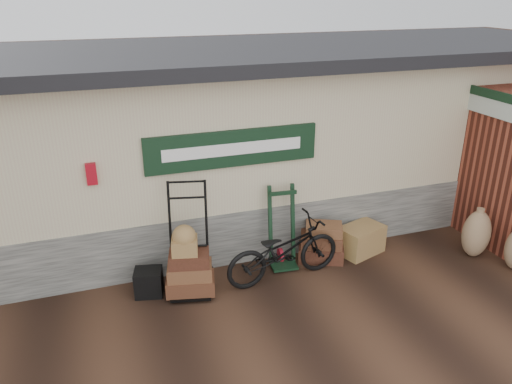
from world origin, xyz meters
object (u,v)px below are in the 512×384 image
at_px(suitcase_stack, 321,241).
at_px(wicker_hamper, 361,240).
at_px(green_barrow, 282,227).
at_px(porter_trolley, 189,238).
at_px(black_trunk, 149,282).
at_px(bicycle, 284,247).

relative_size(suitcase_stack, wicker_hamper, 0.99).
bearing_deg(green_barrow, suitcase_stack, 1.96).
xyz_separation_m(porter_trolley, black_trunk, (-0.61, 0.04, -0.64)).
xyz_separation_m(black_trunk, bicycle, (1.99, -0.24, 0.34)).
bearing_deg(wicker_hamper, suitcase_stack, 178.13).
relative_size(green_barrow, bicycle, 0.72).
bearing_deg(suitcase_stack, green_barrow, 176.55).
relative_size(green_barrow, black_trunk, 3.40).
bearing_deg(green_barrow, black_trunk, -170.61).
distance_m(porter_trolley, wicker_hamper, 2.97).
relative_size(porter_trolley, black_trunk, 4.26).
xyz_separation_m(green_barrow, suitcase_stack, (0.67, -0.04, -0.34)).
bearing_deg(black_trunk, porter_trolley, -3.93).
height_order(porter_trolley, green_barrow, porter_trolley).
xyz_separation_m(green_barrow, bicycle, (-0.13, -0.39, -0.13)).
relative_size(porter_trolley, wicker_hamper, 2.28).
relative_size(wicker_hamper, black_trunk, 1.87).
bearing_deg(suitcase_stack, black_trunk, -177.80).
relative_size(black_trunk, bicycle, 0.21).
xyz_separation_m(green_barrow, wicker_hamper, (1.39, -0.06, -0.42)).
xyz_separation_m(green_barrow, black_trunk, (-2.13, -0.15, -0.47)).
distance_m(porter_trolley, bicycle, 1.43).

